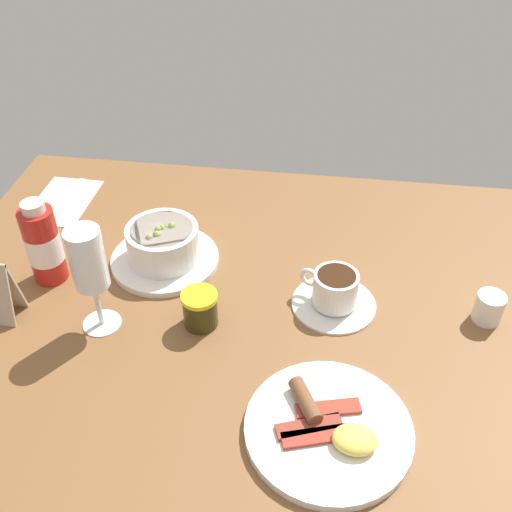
{
  "coord_description": "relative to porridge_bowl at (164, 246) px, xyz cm",
  "views": [
    {
      "loc": [
        -12.35,
        72.68,
        69.75
      ],
      "look_at": [
        -1.87,
        -2.21,
        8.08
      ],
      "focal_mm": 41.97,
      "sensor_mm": 36.0,
      "label": 1
    }
  ],
  "objects": [
    {
      "name": "coffee_cup",
      "position": [
        -30.74,
        7.03,
        -0.84
      ],
      "size": [
        14.12,
        14.12,
        6.59
      ],
      "color": "white",
      "rests_on": "ground_plane"
    },
    {
      "name": "cutlery_setting",
      "position": [
        26.22,
        -15.8,
        -3.4
      ],
      "size": [
        11.7,
        17.49,
        0.9
      ],
      "color": "white",
      "rests_on": "ground_plane"
    },
    {
      "name": "jam_jar",
      "position": [
        -9.71,
        14.27,
        -0.51
      ],
      "size": [
        5.82,
        5.82,
        6.26
      ],
      "color": "#373113",
      "rests_on": "ground_plane"
    },
    {
      "name": "wine_glass",
      "position": [
        6.18,
        16.64,
        8.98
      ],
      "size": [
        6.2,
        6.2,
        18.72
      ],
      "color": "white",
      "rests_on": "ground_plane"
    },
    {
      "name": "sauce_bottle_red",
      "position": [
        18.81,
        6.7,
        3.55
      ],
      "size": [
        5.95,
        5.95,
        15.74
      ],
      "color": "#B21E19",
      "rests_on": "ground_plane"
    },
    {
      "name": "ground_plane",
      "position": [
        -15.63,
        8.0,
        -5.17
      ],
      "size": [
        110.0,
        84.0,
        3.0
      ],
      "primitive_type": "cube",
      "color": "brown"
    },
    {
      "name": "breakfast_plate",
      "position": [
        -31.1,
        32.2,
        -2.72
      ],
      "size": [
        22.81,
        22.81,
        3.7
      ],
      "color": "white",
      "rests_on": "ground_plane"
    },
    {
      "name": "porridge_bowl",
      "position": [
        0.0,
        0.0,
        0.0
      ],
      "size": [
        19.51,
        19.51,
        8.33
      ],
      "color": "white",
      "rests_on": "ground_plane"
    },
    {
      "name": "creamer_jug",
      "position": [
        -55.57,
        6.98,
        -1.05
      ],
      "size": [
        4.72,
        5.4,
        5.62
      ],
      "color": "white",
      "rests_on": "ground_plane"
    }
  ]
}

